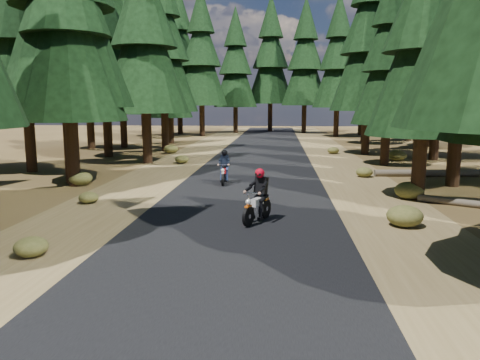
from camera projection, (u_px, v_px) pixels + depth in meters
The scene contains 9 objects.
ground at pixel (235, 229), 12.67m from camera, with size 120.00×120.00×0.00m, color #453318.
road at pixel (248, 194), 17.58m from camera, with size 6.00×100.00×0.01m, color black.
shoulder_l at pixel (129, 192), 17.96m from camera, with size 3.20×100.00×0.01m, color brown.
shoulder_r at pixel (372, 196), 17.20m from camera, with size 3.20×100.00×0.01m, color brown.
pine_forest at pixel (263, 37), 32.10m from camera, with size 34.59×55.08×16.32m.
log_near at pixel (428, 173), 21.86m from camera, with size 0.32×0.32×4.98m, color #4C4233.
understory_shrubs at pixel (290, 177), 19.90m from camera, with size 16.25×29.90×0.65m.
rider_lead at pixel (257, 205), 13.27m from camera, with size 1.16×1.78×1.53m.
rider_follow at pixel (224, 173), 19.70m from camera, with size 0.50×1.61×1.43m.
Camera 1 is at (1.15, -12.24, 3.34)m, focal length 35.00 mm.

